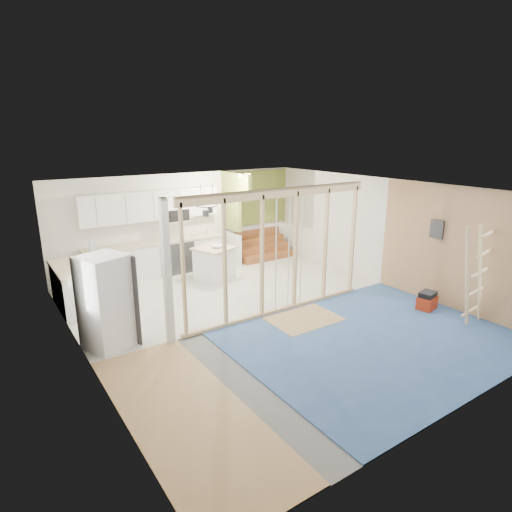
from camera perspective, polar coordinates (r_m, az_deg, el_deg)
room at (r=8.45m, az=1.47°, el=0.18°), size 7.01×8.01×2.61m
floor_overlays at (r=8.97m, az=1.57°, el=-7.61°), size 7.00×8.00×0.03m
stud_frame at (r=8.25m, az=0.26°, el=1.79°), size 4.66×0.14×2.60m
base_cabinets at (r=10.91m, az=-15.94°, el=-1.33°), size 4.45×2.24×0.93m
upper_cabinets at (r=11.27m, az=-13.49°, el=6.47°), size 3.60×0.41×0.85m
green_partition at (r=12.58m, az=-0.60°, el=3.82°), size 2.25×1.51×2.60m
pot_rack at (r=9.72m, az=-6.50°, el=6.39°), size 0.52×0.52×0.72m
sheathing_panel at (r=9.69m, az=25.83°, el=0.62°), size 0.02×4.00×2.60m
electrical_panel at (r=9.87m, az=22.96°, el=3.32°), size 0.04×0.30×0.40m
ceiling_light at (r=11.45m, az=-1.52°, el=10.68°), size 0.32×0.32×0.08m
fridge at (r=7.77m, az=-19.34°, el=-5.85°), size 0.94×0.90×1.66m
island at (r=10.91m, az=-5.57°, el=-1.01°), size 1.12×1.12×0.85m
bowl at (r=10.72m, az=-5.18°, el=1.26°), size 0.35×0.35×0.06m
soap_bottle_a at (r=10.79m, az=-21.15°, el=1.44°), size 0.16×0.16×0.32m
soap_bottle_b at (r=12.01m, az=-6.32°, el=3.50°), size 0.09×0.09×0.18m
toolbox at (r=9.79m, az=21.84°, el=-5.61°), size 0.48×0.40×0.39m
ladder at (r=9.13m, az=27.18°, el=-2.27°), size 1.07×0.07×1.99m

